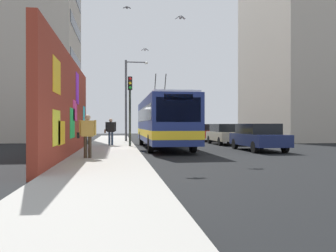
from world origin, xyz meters
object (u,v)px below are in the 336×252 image
parked_car_champagne (225,134)px  traffic_light (130,100)px  street_lamp (129,95)px  parked_car_red (205,132)px  parked_car_navy (258,136)px  pedestrian_midblock (111,129)px  city_bus (163,120)px  pedestrian_near_wall (87,132)px

parked_car_champagne → traffic_light: 8.49m
parked_car_champagne → street_lamp: 8.69m
parked_car_champagne → parked_car_red: same height
traffic_light → street_lamp: bearing=-0.9°
parked_car_navy → parked_car_champagne: 6.45m
street_lamp → pedestrian_midblock: bearing=167.0°
city_bus → pedestrian_midblock: 3.60m
parked_car_navy → pedestrian_midblock: pedestrian_midblock is taller
city_bus → parked_car_champagne: bearing=-57.1°
traffic_light → parked_car_champagne: bearing=-64.1°
parked_car_navy → pedestrian_near_wall: bearing=116.7°
parked_car_red → pedestrian_near_wall: (-17.13, 9.35, 0.38)m
pedestrian_near_wall → city_bus: bearing=-28.0°
city_bus → pedestrian_near_wall: size_ratio=6.69×
city_bus → pedestrian_midblock: (1.05, 3.39, -0.59)m
parked_car_navy → traffic_light: bearing=68.6°
pedestrian_midblock → street_lamp: bearing=-13.0°
city_bus → pedestrian_near_wall: 8.85m
pedestrian_near_wall → street_lamp: 15.15m
pedestrian_midblock → street_lamp: 6.68m
pedestrian_midblock → city_bus: bearing=-107.2°
parked_car_champagne → parked_car_red: size_ratio=1.09×
city_bus → parked_car_red: bearing=-29.1°
parked_car_red → street_lamp: (-2.40, 7.23, 3.22)m
parked_car_red → pedestrian_midblock: size_ratio=2.29×
pedestrian_near_wall → street_lamp: (14.73, -2.12, 2.84)m
parked_car_navy → pedestrian_near_wall: size_ratio=2.70×
parked_car_navy → pedestrian_near_wall: (-4.70, 9.35, 0.37)m
parked_car_navy → street_lamp: size_ratio=0.71×
parked_car_navy → street_lamp: 12.78m
parked_car_champagne → city_bus: bearing=122.9°
city_bus → parked_car_red: (9.33, -5.20, -0.97)m
parked_car_champagne → pedestrian_near_wall: pedestrian_near_wall is taller
pedestrian_midblock → traffic_light: (-1.26, -1.24, 1.92)m
parked_car_champagne → street_lamp: size_ratio=0.66×
pedestrian_midblock → pedestrian_near_wall: pedestrian_near_wall is taller
parked_car_red → street_lamp: 8.27m
parked_car_champagne → street_lamp: street_lamp is taller
street_lamp → traffic_light: bearing=179.1°
parked_car_champagne → street_lamp: (3.58, 7.23, 3.22)m
pedestrian_midblock → street_lamp: size_ratio=0.26×
pedestrian_midblock → parked_car_red: bearing=-46.1°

